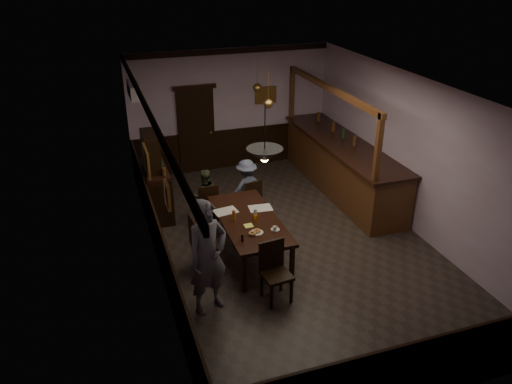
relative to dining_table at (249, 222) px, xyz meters
name	(u,v)px	position (x,y,z in m)	size (l,w,h in m)	color
room	(292,171)	(0.87, 0.14, 0.81)	(5.01, 8.01, 3.01)	#2D2621
dining_table	(249,222)	(0.00, 0.00, 0.00)	(1.00, 2.20, 0.75)	black
chair_far_left	(208,203)	(-0.45, 1.27, -0.18)	(0.40, 0.40, 0.93)	black
chair_far_right	(251,198)	(0.46, 1.28, -0.20)	(0.45, 0.45, 0.88)	black
chair_near	(274,268)	(-0.01, -1.32, -0.14)	(0.48, 0.48, 1.00)	black
chair_side	(201,242)	(-0.94, -0.21, -0.11)	(0.48, 0.48, 1.04)	black
person_standing	(208,257)	(-1.05, -1.25, 0.25)	(0.68, 0.45, 1.86)	slate
person_seated_left	(205,195)	(-0.45, 1.55, -0.13)	(0.54, 0.42, 1.12)	#3F4A2C
person_seated_right	(247,187)	(0.45, 1.55, -0.08)	(0.78, 0.45, 1.21)	slate
newspaper_left	(226,211)	(-0.33, 0.39, 0.07)	(0.42, 0.30, 0.01)	silver
newspaper_right	(260,208)	(0.32, 0.30, 0.07)	(0.42, 0.30, 0.01)	silver
napkin	(249,226)	(-0.09, -0.25, 0.07)	(0.15, 0.15, 0.00)	#ECF45A
saucer	(275,229)	(0.30, -0.53, 0.07)	(0.15, 0.15, 0.01)	white
coffee_cup	(275,228)	(0.28, -0.56, 0.11)	(0.08, 0.08, 0.07)	white
pastry_plate	(257,232)	(-0.03, -0.52, 0.07)	(0.22, 0.22, 0.01)	white
pastry_ring_a	(252,233)	(-0.12, -0.57, 0.10)	(0.13, 0.13, 0.04)	#C68C47
pastry_ring_b	(257,231)	(-0.02, -0.52, 0.10)	(0.13, 0.13, 0.04)	#C68C47
soda_can	(256,218)	(0.08, -0.13, 0.12)	(0.07, 0.07, 0.12)	orange
beer_glass	(234,215)	(-0.28, 0.01, 0.16)	(0.06, 0.06, 0.20)	#BF721E
water_glass	(255,213)	(0.13, 0.04, 0.14)	(0.06, 0.06, 0.15)	silver
pepper_mill	(242,238)	(-0.34, -0.71, 0.13)	(0.04, 0.04, 0.14)	black
sideboard	(156,182)	(-1.34, 2.15, 0.03)	(0.48, 1.35, 1.78)	black
bar_counter	(341,165)	(2.86, 1.95, -0.06)	(1.03, 4.43, 2.48)	#4E2614
door_back	(196,131)	(-0.03, 4.09, 0.36)	(0.90, 0.06, 2.10)	black
ac_unit	(134,90)	(-1.51, 3.04, 1.76)	(0.20, 0.85, 0.30)	white
picture_left_small	(167,195)	(-1.59, -1.46, 1.46)	(0.04, 0.28, 0.36)	olive
picture_left_large	(147,161)	(-1.59, 0.94, 1.01)	(0.04, 0.62, 0.48)	olive
picture_back	(266,95)	(1.77, 4.10, 1.11)	(0.55, 0.04, 0.42)	olive
pendant_iron	(265,155)	(0.00, -0.80, 1.58)	(0.56, 0.56, 0.85)	black
pendant_brass_mid	(268,104)	(0.97, 1.71, 1.61)	(0.20, 0.20, 0.81)	#BF8C3F
pendant_brass_far	(257,88)	(1.17, 2.99, 1.61)	(0.20, 0.20, 0.81)	#BF8C3F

